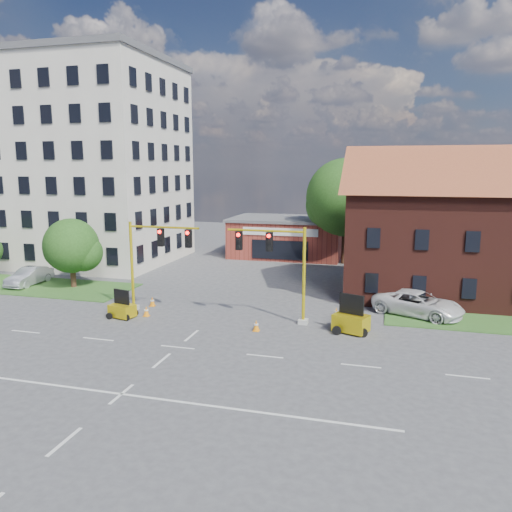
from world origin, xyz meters
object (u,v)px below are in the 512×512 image
(trailer_west, at_px, (122,309))
(pickup_white, at_px, (418,304))
(trailer_east, at_px, (351,321))
(signal_mast_west, at_px, (153,256))
(signal_mast_east, at_px, (278,262))

(trailer_west, bearing_deg, pickup_white, 29.84)
(trailer_east, bearing_deg, pickup_white, 69.15)
(trailer_west, bearing_deg, signal_mast_west, 65.05)
(signal_mast_east, xyz_separation_m, trailer_east, (4.71, -0.89, -3.21))
(trailer_west, distance_m, trailer_east, 14.91)
(trailer_west, xyz_separation_m, pickup_white, (18.94, 5.67, 0.25))
(pickup_white, bearing_deg, trailer_west, 130.60)
(signal_mast_west, distance_m, signal_mast_east, 8.71)
(trailer_west, distance_m, pickup_white, 19.77)
(signal_mast_east, distance_m, pickup_white, 10.05)
(signal_mast_west, relative_size, pickup_white, 1.05)
(signal_mast_east, xyz_separation_m, pickup_white, (8.77, 3.81, -3.10))
(signal_mast_west, relative_size, trailer_west, 3.38)
(signal_mast_east, xyz_separation_m, trailer_west, (-10.17, -1.86, -3.35))
(signal_mast_east, bearing_deg, signal_mast_west, 180.00)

